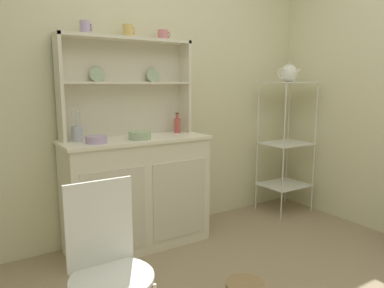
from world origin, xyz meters
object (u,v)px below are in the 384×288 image
bowl_mixing_large (96,139)px  utensil_jar (78,133)px  jam_bottle (177,125)px  hutch_cabinet (137,191)px  cup_lilac_0 (85,27)px  wire_chair (107,259)px  porcelain_teapot (289,73)px  hutch_shelf_unit (126,80)px  bakers_rack (286,136)px

bowl_mixing_large → utensil_jar: 0.18m
jam_bottle → utensil_jar: utensil_jar is taller
hutch_cabinet → cup_lilac_0: cup_lilac_0 is taller
hutch_cabinet → wire_chair: 1.24m
hutch_cabinet → bowl_mixing_large: 0.56m
wire_chair → porcelain_teapot: size_ratio=3.33×
cup_lilac_0 → bowl_mixing_large: size_ratio=0.60×
hutch_shelf_unit → cup_lilac_0: (-0.31, -0.04, 0.36)m
bakers_rack → jam_bottle: 1.17m
porcelain_teapot → hutch_shelf_unit: bearing=171.8°
hutch_cabinet → porcelain_teapot: bearing=-2.2°
bowl_mixing_large → utensil_jar: bearing=120.0°
hutch_shelf_unit → cup_lilac_0: bearing=-172.1°
utensil_jar → porcelain_teapot: size_ratio=0.99×
hutch_shelf_unit → utensil_jar: (-0.41, -0.09, -0.38)m
cup_lilac_0 → utensil_jar: cup_lilac_0 is taller
jam_bottle → cup_lilac_0: bearing=177.2°
utensil_jar → hutch_shelf_unit: bearing=11.9°
bakers_rack → cup_lilac_0: 2.09m
porcelain_teapot → bowl_mixing_large: bearing=-179.6°
hutch_shelf_unit → bakers_rack: 1.67m
wire_chair → porcelain_teapot: porcelain_teapot is taller
cup_lilac_0 → utensil_jar: 0.75m
bakers_rack → porcelain_teapot: 0.61m
cup_lilac_0 → jam_bottle: (0.73, -0.04, -0.73)m
bakers_rack → jam_bottle: bakers_rack is taller
hutch_shelf_unit → porcelain_teapot: bearing=-8.2°
bakers_rack → wire_chair: (-2.18, -1.01, -0.25)m
porcelain_teapot → wire_chair: bearing=-155.1°
cup_lilac_0 → porcelain_teapot: bearing=-5.6°
utensil_jar → bowl_mixing_large: bearing=-60.0°
bakers_rack → porcelain_teapot: size_ratio=5.06×
wire_chair → bowl_mixing_large: 1.11m
cup_lilac_0 → utensil_jar: bearing=-156.9°
jam_bottle → porcelain_teapot: 1.24m
hutch_shelf_unit → bakers_rack: bearing=-8.2°
cup_lilac_0 → bowl_mixing_large: (-0.02, -0.20, -0.78)m
bakers_rack → wire_chair: bearing=-155.1°
hutch_shelf_unit → cup_lilac_0: 0.48m
hutch_shelf_unit → wire_chair: hutch_shelf_unit is taller
utensil_jar → porcelain_teapot: bearing=-4.0°
porcelain_teapot → utensil_jar: bearing=176.0°
wire_chair → utensil_jar: size_ratio=3.36×
hutch_cabinet → utensil_jar: utensil_jar is taller
jam_bottle → utensil_jar: (-0.83, -0.01, -0.01)m
cup_lilac_0 → bowl_mixing_large: bearing=-94.9°
cup_lilac_0 → wire_chair: bearing=-104.2°
cup_lilac_0 → bakers_rack: bearing=-5.6°
cup_lilac_0 → jam_bottle: cup_lilac_0 is taller
bowl_mixing_large → cup_lilac_0: bearing=85.1°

